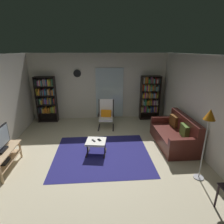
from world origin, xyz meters
TOP-DOWN VIEW (x-y plane):
  - ground_plane at (0.00, 0.00)m, footprint 7.02×7.02m
  - wall_back at (0.00, 2.90)m, footprint 5.60×0.06m
  - wall_right at (2.70, 0.00)m, footprint 0.06×6.00m
  - glass_door_panel at (0.42, 2.83)m, footprint 1.10×0.01m
  - area_rug at (0.03, -0.02)m, footprint 2.55×2.20m
  - tv_stand at (-2.30, -0.51)m, footprint 0.49×1.12m
  - bookshelf_near_tv at (-2.04, 2.62)m, footprint 0.74×0.30m
  - bookshelf_near_sofa at (2.01, 2.61)m, footprint 0.77×0.30m
  - leather_sofa at (2.21, 0.40)m, footprint 0.87×1.74m
  - lounge_armchair at (0.23, 1.88)m, footprint 0.62×0.70m
  - ottoman at (-0.12, 0.05)m, footprint 0.58×0.55m
  - tv_remote at (-0.19, 0.05)m, footprint 0.11×0.14m
  - cell_phone at (-0.03, 0.08)m, footprint 0.12×0.16m
  - floor_lamp_by_sofa at (2.16, -1.13)m, footprint 0.23×0.23m
  - wall_clock at (-0.83, 2.82)m, footprint 0.29×0.03m

SIDE VIEW (x-z plane):
  - ground_plane at x=0.00m, z-range 0.00..0.00m
  - area_rug at x=0.03m, z-range 0.00..0.01m
  - leather_sofa at x=2.21m, z-range -0.13..0.76m
  - ottoman at x=-0.12m, z-range 0.13..0.51m
  - tv_stand at x=-2.30m, z-range 0.08..0.57m
  - cell_phone at x=-0.03m, z-range 0.39..0.40m
  - tv_remote at x=-0.19m, z-range 0.39..0.41m
  - lounge_armchair at x=0.23m, z-range 0.02..1.05m
  - bookshelf_near_sofa at x=2.01m, z-range 0.07..1.83m
  - bookshelf_near_tv at x=-2.04m, z-range 0.07..1.84m
  - glass_door_panel at x=0.42m, z-range 0.05..2.05m
  - wall_back at x=0.00m, z-range 0.00..2.60m
  - wall_right at x=2.70m, z-range 0.00..2.60m
  - floor_lamp_by_sofa at x=2.16m, z-range 0.54..2.16m
  - wall_clock at x=-0.83m, z-range 1.71..2.00m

